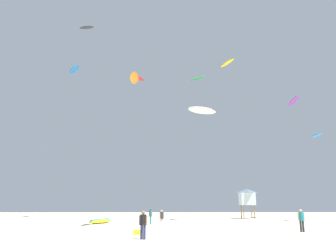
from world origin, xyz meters
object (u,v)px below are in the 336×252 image
(kite_aloft_1, at_px, (202,110))
(kite_aloft_2, at_px, (134,78))
(kite_aloft_7, at_px, (317,135))
(cooler_box, at_px, (137,232))
(person_foreground, at_px, (143,222))
(kite_grounded_near, at_px, (100,221))
(kite_aloft_4, at_px, (74,70))
(kite_aloft_0, at_px, (138,77))
(person_midground, at_px, (162,217))
(lifeguard_tower, at_px, (247,197))
(kite_aloft_5, at_px, (87,27))
(kite_aloft_3, at_px, (227,63))
(person_left, at_px, (301,219))
(kite_aloft_9, at_px, (293,101))
(kite_aloft_6, at_px, (198,78))
(person_right, at_px, (151,215))

(kite_aloft_1, distance_m, kite_aloft_2, 12.29)
(kite_aloft_7, bearing_deg, cooler_box, -145.09)
(person_foreground, relative_size, kite_grounded_near, 0.43)
(kite_aloft_1, distance_m, kite_aloft_4, 23.50)
(kite_aloft_0, distance_m, kite_aloft_1, 11.40)
(person_midground, relative_size, lifeguard_tower, 0.38)
(person_foreground, relative_size, kite_aloft_5, 0.84)
(person_midground, bearing_deg, kite_aloft_2, -112.85)
(lifeguard_tower, xyz_separation_m, kite_aloft_2, (-15.04, -15.84, 11.83))
(kite_aloft_1, bearing_deg, kite_aloft_7, -3.45)
(kite_aloft_3, bearing_deg, kite_aloft_2, -143.18)
(person_midground, bearing_deg, cooler_box, -45.76)
(person_left, xyz_separation_m, kite_aloft_2, (-14.20, 4.69, 13.85))
(lifeguard_tower, relative_size, kite_aloft_9, 0.90)
(kite_aloft_1, height_order, kite_aloft_2, kite_aloft_2)
(lifeguard_tower, distance_m, kite_aloft_1, 14.59)
(kite_aloft_9, bearing_deg, kite_aloft_0, -174.36)
(cooler_box, height_order, kite_aloft_5, kite_aloft_5)
(cooler_box, bearing_deg, person_midground, 75.94)
(kite_grounded_near, distance_m, kite_aloft_1, 18.64)
(person_foreground, relative_size, kite_aloft_1, 0.41)
(kite_aloft_4, xyz_separation_m, kite_aloft_5, (3.82, -8.40, 2.76))
(person_midground, distance_m, kite_aloft_6, 29.02)
(kite_aloft_3, bearing_deg, kite_grounded_near, -170.58)
(cooler_box, height_order, kite_aloft_2, kite_aloft_2)
(person_right, distance_m, lifeguard_tower, 17.65)
(lifeguard_tower, height_order, cooler_box, lifeguard_tower)
(kite_aloft_6, bearing_deg, kite_aloft_4, -176.60)
(person_left, distance_m, kite_aloft_6, 32.44)
(kite_aloft_4, height_order, kite_aloft_6, kite_aloft_4)
(cooler_box, distance_m, kite_aloft_4, 36.04)
(lifeguard_tower, relative_size, kite_aloft_6, 1.53)
(person_left, height_order, kite_aloft_6, kite_aloft_6)
(kite_aloft_6, bearing_deg, person_left, -76.99)
(kite_grounded_near, bearing_deg, kite_aloft_0, 64.82)
(person_right, bearing_deg, kite_aloft_4, -39.99)
(kite_grounded_near, distance_m, kite_aloft_0, 21.31)
(kite_aloft_5, xyz_separation_m, kite_aloft_6, (16.52, 9.61, -3.73))
(kite_aloft_9, bearing_deg, person_midground, -143.29)
(person_right, distance_m, kite_aloft_9, 28.79)
(person_left, distance_m, kite_aloft_1, 19.98)
(kite_aloft_4, bearing_deg, lifeguard_tower, -4.35)
(kite_aloft_1, relative_size, kite_aloft_7, 1.66)
(kite_aloft_7, relative_size, kite_aloft_9, 0.57)
(person_left, bearing_deg, kite_aloft_4, -129.92)
(person_left, distance_m, kite_aloft_2, 20.39)
(person_foreground, height_order, lifeguard_tower, lifeguard_tower)
(kite_aloft_4, relative_size, kite_aloft_9, 0.86)
(kite_aloft_2, height_order, kite_aloft_5, kite_aloft_5)
(lifeguard_tower, xyz_separation_m, kite_aloft_0, (-15.79, -2.88, 17.07))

